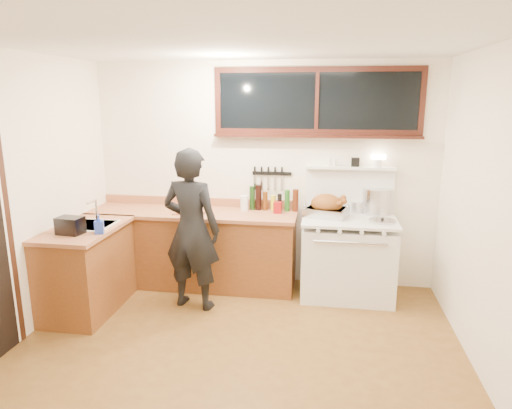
% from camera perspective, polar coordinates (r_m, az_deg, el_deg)
% --- Properties ---
extents(ground_plane, '(4.00, 3.50, 0.02)m').
position_cam_1_polar(ground_plane, '(4.21, -2.58, -18.26)').
color(ground_plane, brown).
extents(room_shell, '(4.10, 3.60, 2.65)m').
position_cam_1_polar(room_shell, '(3.63, -2.85, 4.66)').
color(room_shell, white).
rests_on(room_shell, ground).
extents(counter_back, '(2.44, 0.64, 1.00)m').
position_cam_1_polar(counter_back, '(5.48, -7.87, -5.34)').
color(counter_back, brown).
rests_on(counter_back, ground).
extents(counter_left, '(0.64, 1.09, 0.90)m').
position_cam_1_polar(counter_left, '(5.11, -20.38, -7.52)').
color(counter_left, brown).
rests_on(counter_left, ground).
extents(sink_unit, '(0.50, 0.45, 0.37)m').
position_cam_1_polar(sink_unit, '(5.04, -20.13, -3.04)').
color(sink_unit, white).
rests_on(sink_unit, counter_left).
extents(vintage_stove, '(1.02, 0.74, 1.57)m').
position_cam_1_polar(vintage_stove, '(5.23, 11.38, -6.27)').
color(vintage_stove, white).
rests_on(vintage_stove, ground).
extents(back_window, '(2.32, 0.13, 0.77)m').
position_cam_1_polar(back_window, '(5.24, 7.59, 11.76)').
color(back_window, black).
rests_on(back_window, room_shell).
extents(knife_strip, '(0.46, 0.03, 0.28)m').
position_cam_1_polar(knife_strip, '(5.36, 1.80, 3.81)').
color(knife_strip, black).
rests_on(knife_strip, room_shell).
extents(man, '(0.69, 0.51, 1.71)m').
position_cam_1_polar(man, '(4.79, -8.07, -3.12)').
color(man, black).
rests_on(man, ground).
extents(soap_bottle, '(0.11, 0.11, 0.19)m').
position_cam_1_polar(soap_bottle, '(4.68, -19.04, -2.33)').
color(soap_bottle, blue).
rests_on(soap_bottle, counter_left).
extents(toaster, '(0.26, 0.19, 0.17)m').
position_cam_1_polar(toaster, '(4.76, -22.21, -2.44)').
color(toaster, black).
rests_on(toaster, counter_left).
extents(cutting_board, '(0.44, 0.38, 0.13)m').
position_cam_1_polar(cutting_board, '(5.32, -8.46, -0.33)').
color(cutting_board, '#AF6A45').
rests_on(cutting_board, counter_back).
extents(roast_turkey, '(0.52, 0.45, 0.25)m').
position_cam_1_polar(roast_turkey, '(5.11, 8.85, -0.34)').
color(roast_turkey, silver).
rests_on(roast_turkey, vintage_stove).
extents(stockpot, '(0.32, 0.32, 0.29)m').
position_cam_1_polar(stockpot, '(5.34, 14.80, 0.43)').
color(stockpot, silver).
rests_on(stockpot, vintage_stove).
extents(saucepan, '(0.20, 0.29, 0.12)m').
position_cam_1_polar(saucepan, '(5.38, 12.63, -0.29)').
color(saucepan, silver).
rests_on(saucepan, vintage_stove).
extents(pot_lid, '(0.34, 0.34, 0.04)m').
position_cam_1_polar(pot_lid, '(5.03, 15.50, -1.96)').
color(pot_lid, silver).
rests_on(pot_lid, vintage_stove).
extents(coffee_tin, '(0.09, 0.08, 0.13)m').
position_cam_1_polar(coffee_tin, '(5.20, 2.73, -0.39)').
color(coffee_tin, maroon).
rests_on(coffee_tin, counter_back).
extents(pitcher, '(0.10, 0.10, 0.18)m').
position_cam_1_polar(pitcher, '(5.31, -1.47, 0.17)').
color(pitcher, white).
rests_on(pitcher, counter_back).
extents(bottle_cluster, '(0.57, 0.07, 0.30)m').
position_cam_1_polar(bottle_cluster, '(5.31, 1.97, 0.60)').
color(bottle_cluster, black).
rests_on(bottle_cluster, counter_back).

